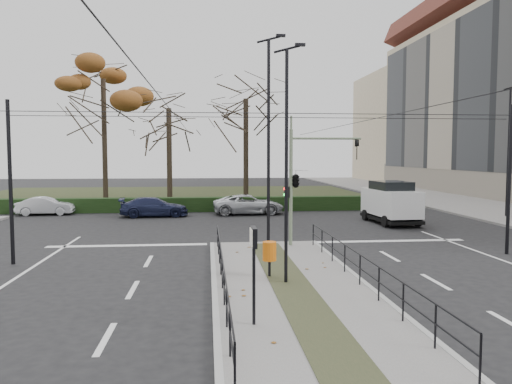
# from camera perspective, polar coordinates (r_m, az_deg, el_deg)

# --- Properties ---
(ground) EXTENTS (140.00, 140.00, 0.00)m
(ground) POSITION_cam_1_polar(r_m,az_deg,el_deg) (17.52, 2.68, -8.97)
(ground) COLOR black
(ground) RESTS_ON ground
(median_island) EXTENTS (4.40, 15.00, 0.14)m
(median_island) POSITION_cam_1_polar(r_m,az_deg,el_deg) (15.11, 4.07, -10.86)
(median_island) COLOR slate
(median_island) RESTS_ON ground
(sidewalk_east) EXTENTS (8.00, 90.00, 0.14)m
(sidewalk_east) POSITION_cam_1_polar(r_m,az_deg,el_deg) (44.11, 22.09, -1.18)
(sidewalk_east) COLOR slate
(sidewalk_east) RESTS_ON ground
(park) EXTENTS (38.00, 26.00, 0.10)m
(park) POSITION_cam_1_polar(r_m,az_deg,el_deg) (49.16, -9.69, -0.42)
(park) COLOR #273018
(park) RESTS_ON ground
(hedge) EXTENTS (38.00, 1.00, 1.00)m
(hedge) POSITION_cam_1_polar(r_m,az_deg,el_deg) (35.82, -11.23, -1.44)
(hedge) COLOR black
(hedge) RESTS_ON ground
(median_railing) EXTENTS (4.14, 13.24, 0.92)m
(median_railing) POSITION_cam_1_polar(r_m,az_deg,el_deg) (14.80, 4.15, -7.57)
(median_railing) COLOR black
(median_railing) RESTS_ON median_island
(catenary) EXTENTS (20.00, 34.00, 6.00)m
(catenary) POSITION_cam_1_polar(r_m,az_deg,el_deg) (18.66, 2.00, 2.46)
(catenary) COLOR black
(catenary) RESTS_ON ground
(traffic_light) EXTENTS (3.39, 1.90, 4.95)m
(traffic_light) POSITION_cam_1_polar(r_m,az_deg,el_deg) (21.37, 4.77, 1.60)
(traffic_light) COLOR slate
(traffic_light) RESTS_ON median_island
(litter_bin) EXTENTS (0.44, 0.44, 1.12)m
(litter_bin) POSITION_cam_1_polar(r_m,az_deg,el_deg) (15.92, 1.55, -6.84)
(litter_bin) COLOR black
(litter_bin) RESTS_ON median_island
(info_panel) EXTENTS (0.13, 0.58, 2.24)m
(info_panel) POSITION_cam_1_polar(r_m,az_deg,el_deg) (11.34, -0.27, -6.46)
(info_panel) COLOR black
(info_panel) RESTS_ON median_island
(streetlamp_median_near) EXTENTS (0.60, 0.12, 7.14)m
(streetlamp_median_near) POSITION_cam_1_polar(r_m,az_deg,el_deg) (14.90, 3.55, 3.34)
(streetlamp_median_near) COLOR black
(streetlamp_median_near) RESTS_ON median_island
(streetlamp_median_far) EXTENTS (0.71, 0.15, 8.53)m
(streetlamp_median_far) POSITION_cam_1_polar(r_m,az_deg,el_deg) (19.65, 1.49, 5.63)
(streetlamp_median_far) COLOR black
(streetlamp_median_far) RESTS_ON median_island
(streetlamp_sidewalk) EXTENTS (0.69, 0.14, 8.24)m
(streetlamp_sidewalk) POSITION_cam_1_polar(r_m,az_deg,el_deg) (35.20, 26.91, 4.33)
(streetlamp_sidewalk) COLOR black
(streetlamp_sidewalk) RESTS_ON sidewalk_east
(parked_car_second) EXTENTS (3.73, 1.51, 1.20)m
(parked_car_second) POSITION_cam_1_polar(r_m,az_deg,el_deg) (36.13, -22.92, -1.49)
(parked_car_second) COLOR #B2B5BB
(parked_car_second) RESTS_ON ground
(parked_car_third) EXTENTS (4.49, 2.10, 1.27)m
(parked_car_third) POSITION_cam_1_polar(r_m,az_deg,el_deg) (33.07, -11.57, -1.68)
(parked_car_third) COLOR #1B2040
(parked_car_third) RESTS_ON ground
(parked_car_fourth) EXTENTS (4.87, 2.42, 1.33)m
(parked_car_fourth) POSITION_cam_1_polar(r_m,az_deg,el_deg) (33.72, -0.85, -1.43)
(parked_car_fourth) COLOR #B2B5BB
(parked_car_fourth) RESTS_ON ground
(white_van) EXTENTS (2.35, 4.77, 2.48)m
(white_van) POSITION_cam_1_polar(r_m,az_deg,el_deg) (30.21, 15.14, -1.05)
(white_van) COLOR silver
(white_van) RESTS_ON ground
(rust_tree) EXTENTS (8.51, 8.51, 13.76)m
(rust_tree) POSITION_cam_1_polar(r_m,az_deg,el_deg) (46.11, -17.07, 12.22)
(rust_tree) COLOR black
(rust_tree) RESTS_ON park
(bare_tree_center) EXTENTS (6.77, 6.77, 11.69)m
(bare_tree_center) POSITION_cam_1_polar(r_m,az_deg,el_deg) (44.10, -1.17, 9.78)
(bare_tree_center) COLOR black
(bare_tree_center) RESTS_ON park
(bare_tree_near) EXTENTS (5.84, 5.84, 10.36)m
(bare_tree_near) POSITION_cam_1_polar(r_m,az_deg,el_deg) (42.72, -9.94, 8.64)
(bare_tree_near) COLOR black
(bare_tree_near) RESTS_ON park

